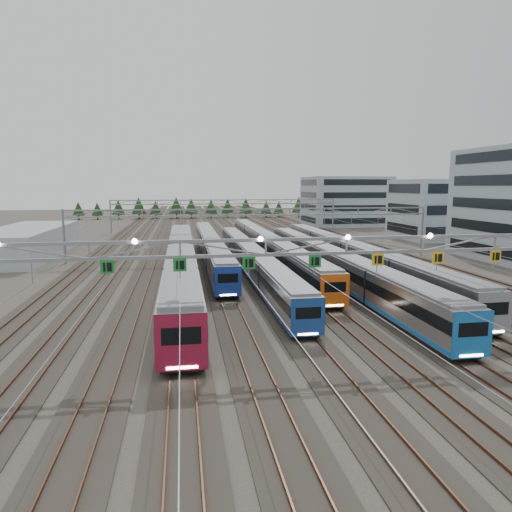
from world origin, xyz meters
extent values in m
plane|color=#47423A|center=(0.00, 0.00, 0.00)|extent=(400.00, 400.00, 0.00)
cube|color=#2D2823|center=(0.00, 100.00, 0.04)|extent=(54.00, 260.00, 0.08)
cube|color=brown|center=(-25.47, 100.00, 0.16)|extent=(0.08, 260.00, 0.16)
cube|color=brown|center=(25.47, 100.00, 0.16)|extent=(0.08, 260.00, 0.16)
cube|color=brown|center=(-0.72, 100.00, 0.16)|extent=(0.08, 260.00, 0.16)
cube|color=brown|center=(0.72, 100.00, 0.16)|extent=(0.08, 260.00, 0.16)
cube|color=black|center=(-11.25, 25.60, 0.44)|extent=(2.60, 57.52, 0.39)
cube|color=#9A9DA2|center=(-11.25, 25.60, 2.34)|extent=(3.05, 58.70, 3.43)
cube|color=black|center=(-11.25, 25.60, 2.75)|extent=(3.11, 58.40, 1.04)
cube|color=maroon|center=(-11.25, 25.60, 0.89)|extent=(3.10, 58.40, 0.38)
cube|color=slate|center=(-11.25, 25.60, 4.17)|extent=(2.75, 57.52, 0.27)
cube|color=maroon|center=(-11.25, -3.70, 2.34)|extent=(3.07, 0.12, 3.43)
cube|color=black|center=(-11.25, -3.73, 2.75)|extent=(2.29, 0.10, 1.04)
cube|color=white|center=(-11.25, -3.76, 0.84)|extent=(1.83, 0.06, 0.16)
cube|color=black|center=(-6.75, 40.72, 0.41)|extent=(2.26, 52.44, 0.34)
cube|color=#9A9DA2|center=(-6.75, 40.72, 2.07)|extent=(2.66, 53.51, 2.99)
cube|color=black|center=(-6.75, 40.72, 2.43)|extent=(2.72, 53.24, 0.90)
cube|color=#1C3CAA|center=(-6.75, 40.72, 0.81)|extent=(2.71, 53.24, 0.33)
cube|color=slate|center=(-6.75, 40.72, 3.66)|extent=(2.39, 52.44, 0.24)
cube|color=#1C3CAA|center=(-6.75, 14.02, 2.07)|extent=(2.68, 0.12, 2.99)
cube|color=black|center=(-6.75, 13.99, 2.43)|extent=(1.99, 0.10, 0.90)
cube|color=white|center=(-6.75, 13.96, 0.76)|extent=(1.59, 0.06, 0.14)
cube|color=black|center=(-2.25, 28.79, 0.40)|extent=(2.13, 53.96, 0.32)
cube|color=#9A9DA2|center=(-2.25, 28.79, 1.96)|extent=(2.51, 55.06, 2.82)
cube|color=black|center=(-2.25, 28.79, 2.30)|extent=(2.57, 54.79, 0.85)
cube|color=#1A4291|center=(-2.25, 28.79, 0.78)|extent=(2.56, 54.79, 0.31)
cube|color=slate|center=(-2.25, 28.79, 3.46)|extent=(2.25, 53.96, 0.22)
cube|color=#1A4291|center=(-2.25, 1.31, 1.96)|extent=(2.53, 0.12, 2.82)
cube|color=black|center=(-2.25, 1.28, 2.30)|extent=(1.88, 0.10, 0.85)
cube|color=white|center=(-2.25, 1.25, 0.73)|extent=(1.50, 0.06, 0.13)
cube|color=black|center=(2.25, 41.38, 0.41)|extent=(2.27, 64.50, 0.34)
cube|color=#9A9DA2|center=(2.25, 41.38, 2.08)|extent=(2.67, 65.81, 3.00)
cube|color=black|center=(2.25, 41.38, 2.44)|extent=(2.73, 65.48, 0.91)
cube|color=orange|center=(2.25, 41.38, 0.81)|extent=(2.72, 65.48, 0.33)
cube|color=slate|center=(2.25, 41.38, 3.67)|extent=(2.40, 64.50, 0.24)
cube|color=orange|center=(2.25, 8.52, 2.08)|extent=(2.69, 0.12, 3.00)
cube|color=black|center=(2.25, 8.49, 2.44)|extent=(2.00, 0.10, 0.91)
cube|color=white|center=(2.25, 8.46, 0.76)|extent=(1.60, 0.06, 0.14)
cube|color=black|center=(6.75, 23.28, 0.41)|extent=(2.29, 54.58, 0.35)
cube|color=#9A9DA2|center=(6.75, 23.28, 2.09)|extent=(2.70, 55.69, 3.03)
cube|color=black|center=(6.75, 23.28, 2.46)|extent=(2.76, 55.41, 0.91)
cube|color=blue|center=(6.75, 23.28, 0.82)|extent=(2.75, 55.41, 0.34)
cube|color=slate|center=(6.75, 23.28, 3.71)|extent=(2.43, 54.58, 0.24)
cube|color=blue|center=(6.75, -4.52, 2.09)|extent=(2.72, 0.12, 3.03)
cube|color=black|center=(6.75, -4.55, 2.46)|extent=(2.02, 0.10, 0.91)
cube|color=white|center=(6.75, -4.58, 0.77)|extent=(1.62, 0.06, 0.14)
cube|color=black|center=(11.25, 28.39, 0.42)|extent=(2.35, 56.81, 0.36)
cube|color=#9A9DA2|center=(11.25, 28.39, 2.14)|extent=(2.77, 57.97, 3.12)
cube|color=black|center=(11.25, 28.39, 2.52)|extent=(2.83, 57.68, 0.94)
cube|color=gray|center=(11.25, 28.39, 0.83)|extent=(2.82, 57.68, 0.35)
cube|color=slate|center=(11.25, 28.39, 3.80)|extent=(2.49, 56.81, 0.25)
cube|color=gray|center=(11.25, -0.54, 2.14)|extent=(2.79, 0.12, 3.12)
cube|color=black|center=(11.25, -0.57, 2.52)|extent=(2.08, 0.10, 0.94)
cube|color=white|center=(11.25, -0.60, 0.78)|extent=(1.66, 0.06, 0.15)
cube|color=gray|center=(0.00, 0.00, 7.80)|extent=(56.00, 0.22, 0.22)
cube|color=gray|center=(0.00, 0.00, 6.80)|extent=(56.00, 0.22, 0.22)
cube|color=#1A8430|center=(-15.75, -0.12, 6.30)|extent=(0.85, 0.06, 0.85)
cube|color=#1A8430|center=(-11.25, -0.12, 6.30)|extent=(0.85, 0.06, 0.85)
cube|color=#1A8430|center=(-6.75, -0.12, 6.30)|extent=(0.85, 0.06, 0.85)
cube|color=#1A8430|center=(-2.25, -0.12, 6.30)|extent=(0.85, 0.06, 0.85)
cube|color=yellow|center=(2.25, -0.12, 6.30)|extent=(0.85, 0.06, 0.85)
cube|color=yellow|center=(6.75, -0.12, 6.30)|extent=(0.85, 0.06, 0.85)
cube|color=yellow|center=(11.25, -0.12, 6.30)|extent=(0.85, 0.06, 0.85)
cylinder|color=gray|center=(-28.00, 40.00, 4.00)|extent=(0.36, 0.36, 8.00)
cylinder|color=gray|center=(28.00, 40.00, 4.00)|extent=(0.36, 0.36, 8.00)
cube|color=gray|center=(0.00, 40.00, 7.80)|extent=(56.00, 0.22, 0.22)
cube|color=gray|center=(0.00, 40.00, 6.80)|extent=(56.00, 0.22, 0.22)
cylinder|color=gray|center=(-28.00, 85.00, 4.00)|extent=(0.36, 0.36, 8.00)
cylinder|color=gray|center=(28.00, 85.00, 4.00)|extent=(0.36, 0.36, 8.00)
cube|color=gray|center=(0.00, 85.00, 7.80)|extent=(56.00, 0.22, 0.22)
cube|color=gray|center=(0.00, 85.00, 6.80)|extent=(56.00, 0.22, 0.22)
cube|color=#A4B7C4|center=(42.35, 61.51, 6.33)|extent=(14.00, 16.00, 12.65)
cube|color=#A4B7C4|center=(35.62, 96.89, 6.90)|extent=(22.00, 18.00, 13.81)
cube|color=#A4B7C4|center=(-36.01, 49.11, 2.30)|extent=(10.00, 30.00, 4.60)
camera|label=1|loc=(-11.06, -29.41, 11.34)|focal=32.00mm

